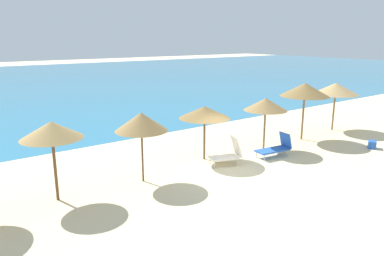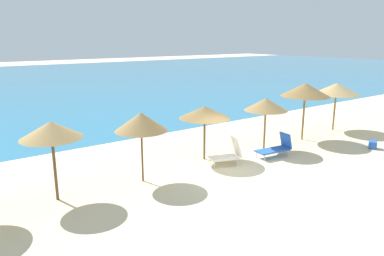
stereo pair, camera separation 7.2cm
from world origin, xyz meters
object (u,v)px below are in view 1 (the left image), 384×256
(beach_umbrella_5, at_px, (305,90))
(beach_umbrella_6, at_px, (336,89))
(beach_umbrella_1, at_px, (51,130))
(beach_umbrella_2, at_px, (141,122))
(beach_umbrella_3, at_px, (205,112))
(beach_umbrella_4, at_px, (266,104))
(lounge_chair_0, at_px, (229,153))
(lounge_chair_1, at_px, (276,147))
(cooler_box, at_px, (372,145))

(beach_umbrella_5, height_order, beach_umbrella_6, beach_umbrella_5)
(beach_umbrella_1, height_order, beach_umbrella_2, beach_umbrella_1)
(beach_umbrella_2, height_order, beach_umbrella_3, beach_umbrella_2)
(beach_umbrella_2, distance_m, beach_umbrella_4, 6.62)
(beach_umbrella_1, height_order, lounge_chair_0, beach_umbrella_1)
(lounge_chair_1, bearing_deg, beach_umbrella_4, -8.26)
(beach_umbrella_4, height_order, beach_umbrella_6, beach_umbrella_6)
(beach_umbrella_2, bearing_deg, cooler_box, -14.88)
(beach_umbrella_1, distance_m, beach_umbrella_4, 9.72)
(beach_umbrella_5, distance_m, lounge_chair_1, 4.13)
(cooler_box, bearing_deg, beach_umbrella_4, 146.13)
(beach_umbrella_4, xyz_separation_m, lounge_chair_1, (-0.29, -1.01, -1.80))
(beach_umbrella_3, xyz_separation_m, beach_umbrella_6, (9.37, -0.28, 0.29))
(lounge_chair_0, xyz_separation_m, cooler_box, (7.26, -2.40, -0.32))
(beach_umbrella_4, xyz_separation_m, lounge_chair_0, (-2.81, -0.59, -1.72))
(beach_umbrella_3, distance_m, lounge_chair_0, 2.05)
(beach_umbrella_5, relative_size, lounge_chair_0, 2.03)
(beach_umbrella_1, bearing_deg, beach_umbrella_2, -4.83)
(beach_umbrella_1, xyz_separation_m, beach_umbrella_5, (12.72, -0.14, 0.26))
(beach_umbrella_2, height_order, beach_umbrella_6, beach_umbrella_6)
(lounge_chair_0, bearing_deg, beach_umbrella_6, -65.09)
(cooler_box, bearing_deg, beach_umbrella_5, 115.28)
(beach_umbrella_2, height_order, beach_umbrella_4, beach_umbrella_2)
(beach_umbrella_3, relative_size, cooler_box, 4.97)
(beach_umbrella_1, height_order, beach_umbrella_3, beach_umbrella_1)
(beach_umbrella_3, bearing_deg, lounge_chair_1, -29.22)
(beach_umbrella_1, distance_m, lounge_chair_0, 7.20)
(beach_umbrella_3, xyz_separation_m, beach_umbrella_5, (6.18, -0.52, 0.53))
(beach_umbrella_4, bearing_deg, cooler_box, -33.87)
(beach_umbrella_4, distance_m, beach_umbrella_5, 3.04)
(beach_umbrella_2, bearing_deg, beach_umbrella_1, 175.17)
(beach_umbrella_5, xyz_separation_m, cooler_box, (1.45, -3.07, -2.47))
(beach_umbrella_3, relative_size, beach_umbrella_5, 0.80)
(beach_umbrella_3, distance_m, beach_umbrella_5, 6.23)
(beach_umbrella_4, bearing_deg, beach_umbrella_5, 1.47)
(beach_umbrella_2, xyz_separation_m, beach_umbrella_3, (3.44, 0.65, -0.17))
(beach_umbrella_2, distance_m, cooler_box, 11.65)
(lounge_chair_1, bearing_deg, beach_umbrella_3, 68.54)
(beach_umbrella_3, height_order, beach_umbrella_5, beach_umbrella_5)
(lounge_chair_0, bearing_deg, lounge_chair_1, -80.42)
(beach_umbrella_4, relative_size, lounge_chair_0, 1.70)
(beach_umbrella_2, relative_size, lounge_chair_0, 1.79)
(cooler_box, bearing_deg, beach_umbrella_1, 167.25)
(beach_umbrella_5, distance_m, cooler_box, 4.19)
(beach_umbrella_6, distance_m, lounge_chair_1, 6.92)
(beach_umbrella_2, height_order, lounge_chair_0, beach_umbrella_2)
(cooler_box, bearing_deg, beach_umbrella_3, 154.81)
(beach_umbrella_6, relative_size, lounge_chair_1, 1.58)
(beach_umbrella_3, xyz_separation_m, beach_umbrella_4, (3.18, -0.60, 0.09))
(beach_umbrella_3, bearing_deg, beach_umbrella_1, -176.62)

